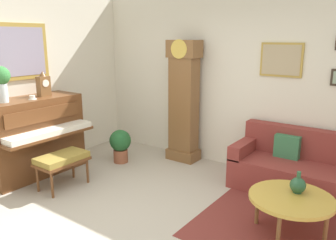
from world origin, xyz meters
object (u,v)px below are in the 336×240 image
grandfather_clock (184,105)px  flower_vase (1,80)px  piano_bench (62,160)px  piano (34,136)px  coffee_table (291,199)px  mantel_clock (43,85)px  teacup (32,98)px  green_jug (298,185)px  potted_plant (120,144)px  couch (306,171)px

grandfather_clock → flower_vase: 2.77m
piano_bench → piano: bearing=174.5°
coffee_table → mantel_clock: mantel_clock is taller
teacup → green_jug: teacup is taller
potted_plant → mantel_clock: bearing=-128.2°
piano → grandfather_clock: (1.48, 1.86, 0.36)m
couch → green_jug: (0.16, -1.00, 0.21)m
couch → mantel_clock: bearing=-157.1°
piano → potted_plant: 1.35m
piano → potted_plant: size_ratio=2.57×
coffee_table → flower_vase: size_ratio=1.52×
piano → green_jug: (3.69, 0.72, -0.08)m
coffee_table → green_jug: 0.18m
piano → grandfather_clock: grandfather_clock is taller
flower_vase → teacup: 0.49m
mantel_clock → flower_vase: flower_vase is taller
coffee_table → teacup: 3.70m
grandfather_clock → couch: size_ratio=1.07×
couch → coffee_table: (0.14, -1.13, 0.09)m
coffee_table → teacup: size_ratio=7.59×
piano → mantel_clock: bearing=89.5°
piano_bench → grandfather_clock: size_ratio=0.34×
couch → mantel_clock: mantel_clock is taller
coffee_table → potted_plant: 3.02m
piano → green_jug: size_ratio=6.00×
mantel_clock → teacup: (0.12, -0.28, -0.15)m
piano → teacup: size_ratio=12.41×
grandfather_clock → coffee_table: grandfather_clock is taller
piano → green_jug: bearing=11.1°
piano_bench → couch: size_ratio=0.37×
green_jug → flower_vase: bearing=-162.8°
grandfather_clock → teacup: grandfather_clock is taller
grandfather_clock → couch: bearing=-3.8°
piano → flower_vase: bearing=-89.8°
coffee_table → flower_vase: flower_vase is taller
piano_bench → flower_vase: flower_vase is taller
mantel_clock → potted_plant: (0.70, 0.89, -1.04)m
piano → flower_vase: (0.00, -0.42, 0.90)m
piano_bench → potted_plant: size_ratio=1.25×
piano_bench → teacup: teacup is taller
piano_bench → grandfather_clock: bearing=68.9°
grandfather_clock → coffee_table: (2.19, -1.27, -0.56)m
grandfather_clock → mantel_clock: grandfather_clock is taller
mantel_clock → potted_plant: size_ratio=0.68×
couch → teacup: (-3.42, -1.77, 0.90)m
piano_bench → grandfather_clock: grandfather_clock is taller
grandfather_clock → potted_plant: size_ratio=3.62×
piano_bench → teacup: bearing=177.8°
flower_vase → teacup: bearing=71.8°
teacup → coffee_table: bearing=10.2°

